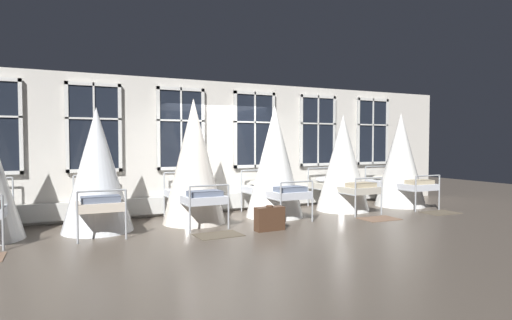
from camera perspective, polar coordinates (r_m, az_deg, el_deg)
name	(u,v)px	position (r m, az deg, el deg)	size (l,w,h in m)	color
ground	(236,219)	(9.23, -2.69, -7.83)	(25.28, 25.28, 0.00)	brown
back_wall_with_windows	(218,147)	(10.09, -5.13, 1.77)	(13.64, 0.10, 3.06)	silver
window_bank	(220,164)	(9.99, -4.88, -0.53)	(10.23, 0.10, 2.79)	black
cot_second	(97,171)	(8.35, -20.46, -1.44)	(1.28, 1.87, 2.28)	#9EA3A8
cot_third	(194,163)	(8.72, -8.31, -0.41)	(1.28, 1.87, 2.52)	#9EA3A8
cot_fourth	(275,163)	(9.39, 2.49, -0.41)	(1.28, 1.88, 2.44)	#9EA3A8
cot_fifth	(343,164)	(10.46, 11.52, -0.54)	(1.28, 1.88, 2.30)	#9EA3A8
cot_sixth	(400,161)	(11.57, 18.73, -0.12)	(1.28, 1.88, 2.39)	#9EA3A8
rug_third	(219,235)	(7.65, -5.03, -9.94)	(0.80, 0.56, 0.01)	brown
rug_fifth	(379,219)	(9.55, 16.15, -7.55)	(0.80, 0.56, 0.01)	brown
rug_sixth	(440,213)	(10.84, 23.41, -6.47)	(0.80, 0.56, 0.01)	brown
suitcase_dark	(270,219)	(7.98, 1.82, -7.83)	(0.57, 0.23, 0.47)	#472D1E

